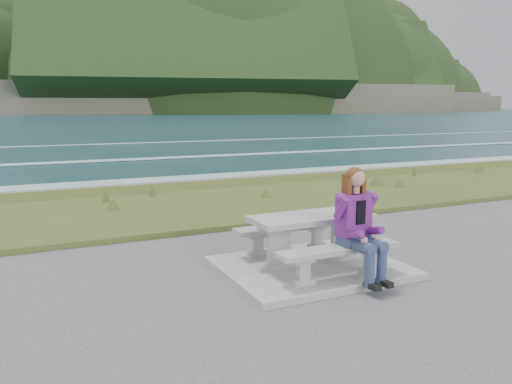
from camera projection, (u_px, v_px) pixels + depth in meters
concrete_slab at (311, 268)px, 7.40m from camera, size 2.60×2.10×0.10m
picnic_table at (311, 226)px, 7.29m from camera, size 1.80×0.75×0.75m
bench_landward at (338, 254)px, 6.71m from camera, size 1.80×0.35×0.45m
bench_seaward at (288, 231)px, 7.96m from camera, size 1.80×0.35×0.45m
grass_verge at (201, 209)px, 11.87m from camera, size 160.00×4.50×0.22m
shore_drop at (168, 191)px, 14.46m from camera, size 160.00×0.80×2.20m
ocean at (93, 176)px, 30.08m from camera, size 1600.00×1600.00×0.09m
headland_range at (260, 98)px, 440.63m from camera, size 729.83×363.95×229.85m
seated_woman at (361, 239)px, 6.66m from camera, size 0.50×0.81×1.51m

